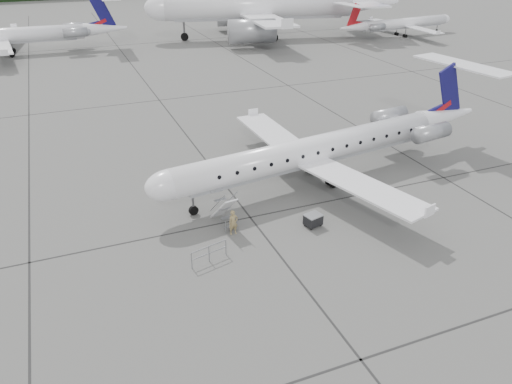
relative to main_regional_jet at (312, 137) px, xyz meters
name	(u,v)px	position (x,y,z in m)	size (l,w,h in m)	color
ground	(359,215)	(0.71, -5.42, -3.50)	(320.00, 320.00, 0.00)	slate
main_regional_jet	(312,137)	(0.00, 0.00, 0.00)	(27.27, 19.64, 6.99)	white
airstair	(224,209)	(-7.65, -3.23, -2.40)	(0.85, 2.15, 2.19)	white
passenger	(233,222)	(-7.47, -4.45, -2.71)	(0.58, 0.38, 1.58)	#907D4E
safety_railing	(209,254)	(-9.68, -6.64, -3.00)	(2.20, 0.08, 1.00)	gray
baggage_cart	(313,220)	(-2.62, -5.44, -3.07)	(0.98, 0.80, 0.85)	black
bg_regional_right	(407,18)	(41.96, 44.93, -0.51)	(22.79, 16.41, 5.98)	white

